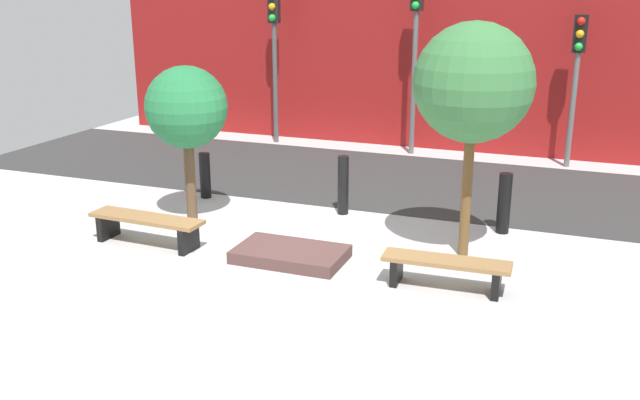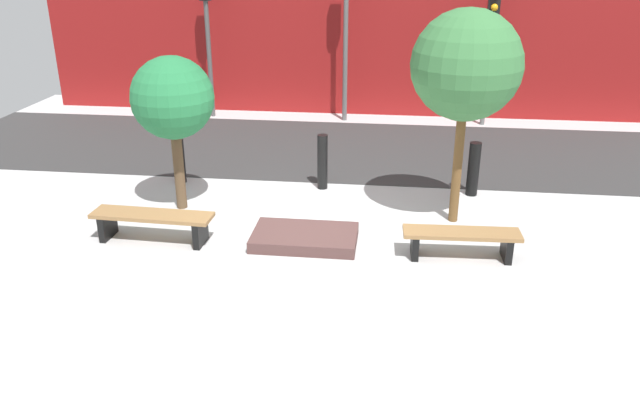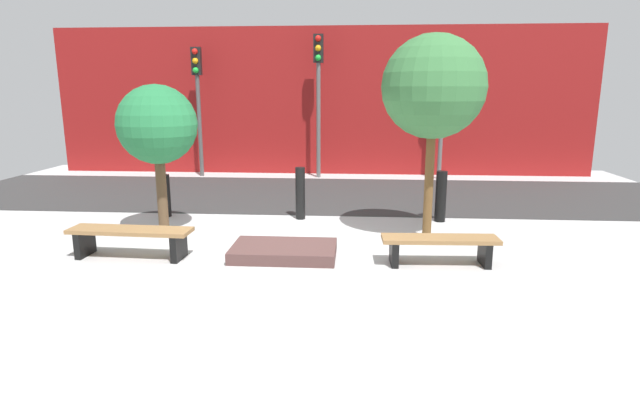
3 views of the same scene
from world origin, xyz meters
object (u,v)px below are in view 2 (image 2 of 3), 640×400
at_px(tree_behind_left_bench, 172,99).
at_px(bollard_center, 473,169).
at_px(bollard_left, 322,162).
at_px(bollard_far_left, 180,161).
at_px(planter_bed, 305,237).
at_px(tree_behind_right_bench, 466,66).
at_px(traffic_light_mid_west, 346,9).
at_px(traffic_light_mid_east, 491,33).
at_px(traffic_light_west, 206,16).
at_px(bench_right, 461,239).
at_px(bench_left, 153,221).

relative_size(tree_behind_left_bench, bollard_center, 2.64).
bearing_deg(bollard_left, bollard_far_left, 180.00).
distance_m(tree_behind_left_bench, bollard_far_left, 1.96).
xyz_separation_m(planter_bed, bollard_center, (2.75, 2.34, 0.41)).
height_order(tree_behind_right_bench, traffic_light_mid_west, traffic_light_mid_west).
relative_size(traffic_light_mid_west, traffic_light_mid_east, 1.24).
height_order(tree_behind_right_bench, bollard_left, tree_behind_right_bench).
bearing_deg(traffic_light_mid_east, traffic_light_west, 179.99).
bearing_deg(bench_right, traffic_light_mid_east, 78.57).
distance_m(traffic_light_mid_west, traffic_light_mid_east, 3.56).
xyz_separation_m(bollard_left, traffic_light_west, (-3.52, 4.91, 2.05)).
distance_m(tree_behind_left_bench, tree_behind_right_bench, 4.70).
height_order(bench_left, traffic_light_west, traffic_light_west).
bearing_deg(bollard_left, traffic_light_mid_west, 90.00).
xyz_separation_m(bench_right, bollard_far_left, (-5.08, 2.54, 0.13)).
relative_size(bench_left, planter_bed, 1.18).
distance_m(bench_left, tree_behind_left_bench, 2.07).
relative_size(bench_left, bollard_far_left, 2.19).
bearing_deg(tree_behind_right_bench, traffic_light_mid_west, 110.81).
relative_size(bollard_left, traffic_light_west, 0.28).
relative_size(bollard_left, traffic_light_mid_east, 0.32).
bearing_deg(traffic_light_mid_east, tree_behind_right_bench, -101.01).
bearing_deg(tree_behind_right_bench, bollard_far_left, 166.59).
xyz_separation_m(bench_right, bollard_center, (0.42, 2.54, 0.19)).
relative_size(bench_right, traffic_light_west, 0.46).
xyz_separation_m(planter_bed, traffic_light_west, (-3.52, 7.25, 2.48)).
xyz_separation_m(bollard_center, traffic_light_mid_east, (0.77, 4.91, 1.77)).
bearing_deg(bollard_left, bollard_center, 0.00).
bearing_deg(bench_right, bollard_center, 78.22).
distance_m(planter_bed, bollard_left, 2.38).
height_order(traffic_light_west, traffic_light_mid_west, traffic_light_mid_west).
bearing_deg(bollard_center, bollard_far_left, 180.00).
xyz_separation_m(bench_right, traffic_light_mid_west, (-2.33, 7.45, 2.48)).
distance_m(traffic_light_west, traffic_light_mid_east, 7.05).
relative_size(tree_behind_left_bench, bollard_far_left, 3.05).
bearing_deg(planter_bed, tree_behind_left_bench, 154.11).
distance_m(bench_left, bollard_far_left, 2.58).
xyz_separation_m(bollard_left, traffic_light_mid_east, (3.52, 4.91, 1.75)).
bearing_deg(bench_left, bollard_center, 28.93).
xyz_separation_m(traffic_light_west, traffic_light_mid_west, (3.52, 0.00, 0.21)).
height_order(bench_left, bollard_left, bollard_left).
xyz_separation_m(tree_behind_left_bench, tree_behind_right_bench, (4.66, 0.00, 0.64)).
height_order(tree_behind_left_bench, traffic_light_west, traffic_light_west).
bearing_deg(bollard_far_left, traffic_light_mid_west, 60.77).
distance_m(planter_bed, tree_behind_left_bench, 3.17).
distance_m(bollard_left, bollard_center, 2.75).
bearing_deg(traffic_light_mid_east, bollard_center, -98.90).
distance_m(bench_right, traffic_light_mid_west, 8.19).
relative_size(tree_behind_left_bench, traffic_light_west, 0.70).
relative_size(planter_bed, bollard_left, 1.54).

